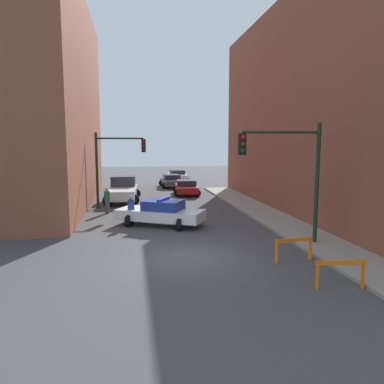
{
  "coord_description": "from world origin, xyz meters",
  "views": [
    {
      "loc": [
        -2.04,
        -14.08,
        4.44
      ],
      "look_at": [
        1.4,
        7.22,
        1.65
      ],
      "focal_mm": 35.0,
      "sensor_mm": 36.0,
      "label": 1
    }
  ],
  "objects_px": {
    "parked_car_near": "(186,187)",
    "barrier_mid": "(294,246)",
    "parked_car_mid": "(171,181)",
    "parked_car_far": "(177,175)",
    "pedestrian_crossing": "(131,210)",
    "pedestrian_corner": "(107,200)",
    "traffic_light_far": "(113,159)",
    "traffic_light_near": "(292,165)",
    "police_car": "(161,212)",
    "barrier_front": "(341,269)",
    "white_truck": "(123,190)"
  },
  "relations": [
    {
      "from": "parked_car_near",
      "to": "barrier_mid",
      "type": "distance_m",
      "value": 19.14
    },
    {
      "from": "parked_car_mid",
      "to": "parked_car_far",
      "type": "height_order",
      "value": "same"
    },
    {
      "from": "pedestrian_crossing",
      "to": "pedestrian_corner",
      "type": "height_order",
      "value": "same"
    },
    {
      "from": "pedestrian_crossing",
      "to": "traffic_light_far",
      "type": "bearing_deg",
      "value": -149.09
    },
    {
      "from": "parked_car_near",
      "to": "pedestrian_corner",
      "type": "bearing_deg",
      "value": -124.59
    },
    {
      "from": "traffic_light_near",
      "to": "parked_car_near",
      "type": "xyz_separation_m",
      "value": [
        -2.1,
        16.96,
        -2.86
      ]
    },
    {
      "from": "police_car",
      "to": "parked_car_near",
      "type": "bearing_deg",
      "value": 13.06
    },
    {
      "from": "traffic_light_far",
      "to": "parked_car_far",
      "type": "relative_size",
      "value": 1.18
    },
    {
      "from": "parked_car_mid",
      "to": "barrier_front",
      "type": "relative_size",
      "value": 2.74
    },
    {
      "from": "traffic_light_far",
      "to": "barrier_front",
      "type": "bearing_deg",
      "value": -64.95
    },
    {
      "from": "parked_car_near",
      "to": "barrier_front",
      "type": "height_order",
      "value": "parked_car_near"
    },
    {
      "from": "traffic_light_near",
      "to": "barrier_front",
      "type": "bearing_deg",
      "value": -95.96
    },
    {
      "from": "barrier_front",
      "to": "parked_car_near",
      "type": "bearing_deg",
      "value": 94.17
    },
    {
      "from": "traffic_light_near",
      "to": "police_car",
      "type": "distance_m",
      "value": 7.75
    },
    {
      "from": "parked_car_mid",
      "to": "barrier_mid",
      "type": "height_order",
      "value": "parked_car_mid"
    },
    {
      "from": "white_truck",
      "to": "pedestrian_crossing",
      "type": "height_order",
      "value": "white_truck"
    },
    {
      "from": "traffic_light_near",
      "to": "police_car",
      "type": "bearing_deg",
      "value": 136.53
    },
    {
      "from": "parked_car_near",
      "to": "white_truck",
      "type": "bearing_deg",
      "value": -147.47
    },
    {
      "from": "pedestrian_crossing",
      "to": "barrier_mid",
      "type": "relative_size",
      "value": 1.04
    },
    {
      "from": "white_truck",
      "to": "parked_car_mid",
      "type": "bearing_deg",
      "value": 65.08
    },
    {
      "from": "parked_car_near",
      "to": "parked_car_mid",
      "type": "bearing_deg",
      "value": 100.64
    },
    {
      "from": "police_car",
      "to": "pedestrian_corner",
      "type": "height_order",
      "value": "pedestrian_corner"
    },
    {
      "from": "pedestrian_corner",
      "to": "traffic_light_near",
      "type": "bearing_deg",
      "value": 153.76
    },
    {
      "from": "parked_car_mid",
      "to": "parked_car_far",
      "type": "relative_size",
      "value": 0.99
    },
    {
      "from": "traffic_light_near",
      "to": "barrier_front",
      "type": "height_order",
      "value": "traffic_light_near"
    },
    {
      "from": "traffic_light_far",
      "to": "pedestrian_crossing",
      "type": "distance_m",
      "value": 6.56
    },
    {
      "from": "traffic_light_near",
      "to": "traffic_light_far",
      "type": "bearing_deg",
      "value": 125.64
    },
    {
      "from": "parked_car_mid",
      "to": "white_truck",
      "type": "bearing_deg",
      "value": -120.0
    },
    {
      "from": "traffic_light_near",
      "to": "parked_car_near",
      "type": "relative_size",
      "value": 1.18
    },
    {
      "from": "traffic_light_near",
      "to": "police_car",
      "type": "xyz_separation_m",
      "value": [
        -5.24,
        4.97,
        -2.81
      ]
    },
    {
      "from": "pedestrian_corner",
      "to": "parked_car_mid",
      "type": "bearing_deg",
      "value": -90.68
    },
    {
      "from": "parked_car_near",
      "to": "pedestrian_corner",
      "type": "height_order",
      "value": "pedestrian_corner"
    },
    {
      "from": "traffic_light_far",
      "to": "parked_car_mid",
      "type": "bearing_deg",
      "value": 65.99
    },
    {
      "from": "parked_car_far",
      "to": "pedestrian_corner",
      "type": "relative_size",
      "value": 2.66
    },
    {
      "from": "pedestrian_crossing",
      "to": "barrier_mid",
      "type": "bearing_deg",
      "value": 58.94
    },
    {
      "from": "pedestrian_corner",
      "to": "barrier_front",
      "type": "height_order",
      "value": "pedestrian_corner"
    },
    {
      "from": "white_truck",
      "to": "parked_car_near",
      "type": "distance_m",
      "value": 6.11
    },
    {
      "from": "parked_car_far",
      "to": "pedestrian_crossing",
      "type": "bearing_deg",
      "value": -106.85
    },
    {
      "from": "parked_car_far",
      "to": "barrier_mid",
      "type": "bearing_deg",
      "value": -93.03
    },
    {
      "from": "traffic_light_near",
      "to": "pedestrian_crossing",
      "type": "distance_m",
      "value": 9.04
    },
    {
      "from": "pedestrian_crossing",
      "to": "barrier_front",
      "type": "distance_m",
      "value": 11.98
    },
    {
      "from": "parked_car_near",
      "to": "parked_car_mid",
      "type": "height_order",
      "value": "same"
    },
    {
      "from": "pedestrian_corner",
      "to": "barrier_mid",
      "type": "xyz_separation_m",
      "value": [
        7.59,
        -11.29,
        -0.24
      ]
    },
    {
      "from": "pedestrian_corner",
      "to": "barrier_front",
      "type": "relative_size",
      "value": 1.04
    },
    {
      "from": "parked_car_mid",
      "to": "barrier_mid",
      "type": "bearing_deg",
      "value": -87.67
    },
    {
      "from": "parked_car_near",
      "to": "barrier_front",
      "type": "distance_m",
      "value": 21.91
    },
    {
      "from": "pedestrian_crossing",
      "to": "parked_car_far",
      "type": "bearing_deg",
      "value": -173.06
    },
    {
      "from": "traffic_light_far",
      "to": "police_car",
      "type": "xyz_separation_m",
      "value": [
        2.79,
        -6.23,
        -2.67
      ]
    },
    {
      "from": "parked_car_far",
      "to": "barrier_mid",
      "type": "relative_size",
      "value": 2.77
    },
    {
      "from": "police_car",
      "to": "barrier_front",
      "type": "xyz_separation_m",
      "value": [
        4.73,
        -9.86,
        -0.11
      ]
    }
  ]
}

